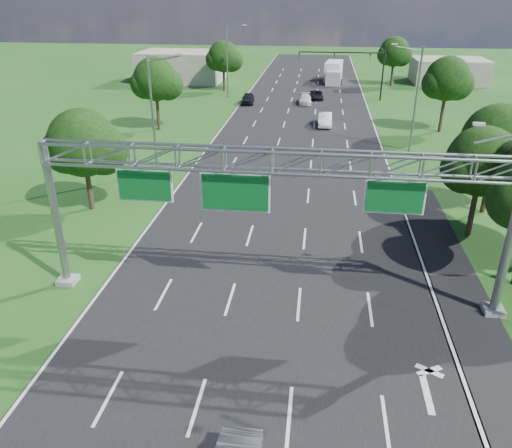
# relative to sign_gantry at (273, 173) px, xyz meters

# --- Properties ---
(ground) EXTENTS (220.00, 220.00, 0.00)m
(ground) POSITION_rel_sign_gantry_xyz_m (-0.33, 18.00, -6.89)
(ground) COLOR #1B4A16
(ground) RESTS_ON ground
(road) EXTENTS (18.00, 180.00, 0.02)m
(road) POSITION_rel_sign_gantry_xyz_m (-0.33, 18.00, -6.89)
(road) COLOR black
(road) RESTS_ON ground
(road_flare) EXTENTS (3.00, 30.00, 0.02)m
(road_flare) POSITION_rel_sign_gantry_xyz_m (9.87, 2.00, -6.89)
(road_flare) COLOR black
(road_flare) RESTS_ON ground
(sign_gantry) EXTENTS (23.50, 1.00, 9.56)m
(sign_gantry) POSITION_rel_sign_gantry_xyz_m (0.00, 0.00, 0.00)
(sign_gantry) COLOR gray
(sign_gantry) RESTS_ON ground
(traffic_signal) EXTENTS (12.21, 0.24, 7.00)m
(traffic_signal) POSITION_rel_sign_gantry_xyz_m (7.15, 53.00, -1.72)
(traffic_signal) COLOR black
(traffic_signal) RESTS_ON ground
(streetlight_l_near) EXTENTS (2.97, 0.22, 10.16)m
(streetlight_l_near) POSITION_rel_sign_gantry_xyz_m (-11.63, 18.00, -1.31)
(streetlight_l_near) COLOR gray
(streetlight_l_near) RESTS_ON ground
(streetlight_l_far) EXTENTS (2.97, 0.22, 10.16)m
(streetlight_l_far) POSITION_rel_sign_gantry_xyz_m (-11.63, 53.00, -1.31)
(streetlight_l_far) COLOR gray
(streetlight_l_far) RESTS_ON ground
(streetlight_r_mid) EXTENTS (2.97, 0.22, 10.16)m
(streetlight_r_mid) POSITION_rel_sign_gantry_xyz_m (10.97, 28.00, -1.31)
(streetlight_r_mid) COLOR gray
(streetlight_r_mid) RESTS_ON ground
(tree_verge_la) EXTENTS (5.76, 4.80, 7.40)m
(tree_verge_la) POSITION_rel_sign_gantry_xyz_m (-14.25, 10.04, -2.13)
(tree_verge_la) COLOR #2D2116
(tree_verge_la) RESTS_ON ground
(tree_verge_lb) EXTENTS (5.76, 4.80, 8.06)m
(tree_verge_lb) POSITION_rel_sign_gantry_xyz_m (-16.25, 33.04, -1.48)
(tree_verge_lb) COLOR #2D2116
(tree_verge_lb) RESTS_ON ground
(tree_verge_lc) EXTENTS (5.76, 4.80, 7.62)m
(tree_verge_lc) POSITION_rel_sign_gantry_xyz_m (-13.25, 58.04, -1.92)
(tree_verge_lc) COLOR #2D2116
(tree_verge_lc) RESTS_ON ground
(tree_verge_rd) EXTENTS (5.76, 4.80, 8.28)m
(tree_verge_rd) POSITION_rel_sign_gantry_xyz_m (15.75, 36.04, -1.26)
(tree_verge_rd) COLOR #2D2116
(tree_verge_rd) RESTS_ON ground
(tree_verge_re) EXTENTS (5.76, 4.80, 7.84)m
(tree_verge_re) POSITION_rel_sign_gantry_xyz_m (13.75, 66.04, -1.70)
(tree_verge_re) COLOR #2D2116
(tree_verge_re) RESTS_ON ground
(building_left) EXTENTS (14.00, 10.00, 5.00)m
(building_left) POSITION_rel_sign_gantry_xyz_m (-22.33, 66.00, -4.39)
(building_left) COLOR gray
(building_left) RESTS_ON ground
(building_right) EXTENTS (12.00, 9.00, 4.00)m
(building_right) POSITION_rel_sign_gantry_xyz_m (23.67, 70.00, -4.89)
(building_right) COLOR gray
(building_right) RESTS_ON ground
(car_queue_a) EXTENTS (1.89, 4.32, 1.23)m
(car_queue_a) POSITION_rel_sign_gantry_xyz_m (-0.11, 49.57, -6.27)
(car_queue_a) COLOR silver
(car_queue_a) RESTS_ON ground
(car_queue_b) EXTENTS (2.19, 4.32, 1.17)m
(car_queue_b) POSITION_rel_sign_gantry_xyz_m (1.44, 52.95, -6.31)
(car_queue_b) COLOR black
(car_queue_b) RESTS_ON ground
(car_queue_c) EXTENTS (2.02, 4.35, 1.44)m
(car_queue_c) POSITION_rel_sign_gantry_xyz_m (-8.14, 48.46, -6.17)
(car_queue_c) COLOR black
(car_queue_c) RESTS_ON ground
(car_queue_d) EXTENTS (1.61, 4.50, 1.48)m
(car_queue_d) POSITION_rel_sign_gantry_xyz_m (2.69, 37.11, -6.15)
(car_queue_d) COLOR white
(car_queue_d) RESTS_ON ground
(box_truck) EXTENTS (3.33, 9.06, 3.33)m
(box_truck) POSITION_rel_sign_gantry_xyz_m (4.06, 68.42, -5.29)
(box_truck) COLOR white
(box_truck) RESTS_ON ground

